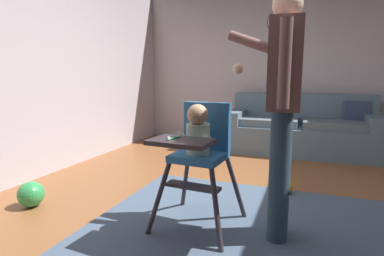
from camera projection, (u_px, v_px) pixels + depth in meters
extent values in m
cube|color=brown|center=(224.00, 212.00, 2.68)|extent=(5.88, 7.20, 0.10)
cube|color=silver|center=(270.00, 62.00, 5.07)|extent=(5.08, 0.06, 2.71)
cube|color=silver|center=(48.00, 55.00, 3.49)|extent=(0.06, 6.20, 2.71)
cube|color=#495B72|center=(245.00, 247.00, 2.02)|extent=(2.38, 2.41, 0.01)
cube|color=slate|center=(300.00, 140.00, 4.53)|extent=(2.06, 0.84, 0.40)
cube|color=slate|center=(302.00, 109.00, 4.77)|extent=(2.06, 0.22, 0.46)
cube|color=slate|center=(237.00, 117.00, 4.81)|extent=(0.20, 0.84, 0.20)
cube|color=slate|center=(375.00, 123.00, 4.15)|extent=(0.20, 0.84, 0.20)
cube|color=slate|center=(269.00, 122.00, 4.60)|extent=(0.82, 0.60, 0.11)
cube|color=slate|center=(334.00, 125.00, 4.29)|extent=(0.82, 0.60, 0.11)
cube|color=#3D4C75|center=(356.00, 113.00, 4.39)|extent=(0.35, 0.17, 0.34)
cylinder|color=#362E34|center=(158.00, 198.00, 2.20)|extent=(0.18, 0.16, 0.52)
cylinder|color=#362E34|center=(216.00, 209.00, 2.02)|extent=(0.16, 0.18, 0.52)
cylinder|color=#362E34|center=(185.00, 180.00, 2.59)|extent=(0.16, 0.18, 0.52)
cylinder|color=#362E34|center=(236.00, 188.00, 2.41)|extent=(0.18, 0.16, 0.52)
cube|color=#2C68A2|center=(199.00, 156.00, 2.26)|extent=(0.38, 0.38, 0.05)
cube|color=#2C68A2|center=(207.00, 126.00, 2.36)|extent=(0.36, 0.10, 0.36)
cube|color=#362E34|center=(181.00, 142.00, 1.97)|extent=(0.42, 0.29, 0.03)
cube|color=#362E34|center=(193.00, 186.00, 2.19)|extent=(0.41, 0.13, 0.02)
cylinder|color=#B4CFB3|center=(198.00, 139.00, 2.22)|extent=(0.18, 0.18, 0.22)
sphere|color=tan|center=(198.00, 115.00, 2.18)|extent=(0.15, 0.15, 0.15)
cylinder|color=#B4CFB3|center=(183.00, 137.00, 2.22)|extent=(0.05, 0.15, 0.10)
cylinder|color=#B4CFB3|center=(210.00, 140.00, 2.14)|extent=(0.05, 0.15, 0.10)
cylinder|color=#38A366|center=(174.00, 138.00, 1.99)|extent=(0.04, 0.13, 0.01)
cube|color=white|center=(168.00, 138.00, 1.94)|extent=(0.02, 0.03, 0.02)
cylinder|color=#304759|center=(280.00, 172.00, 2.17)|extent=(0.14, 0.14, 0.90)
cylinder|color=#304759|center=(279.00, 177.00, 2.06)|extent=(0.14, 0.14, 0.90)
cube|color=brown|center=(285.00, 65.00, 1.99)|extent=(0.23, 0.41, 0.57)
sphere|color=beige|center=(288.00, 5.00, 1.93)|extent=(0.19, 0.19, 0.19)
cylinder|color=brown|center=(261.00, 46.00, 2.19)|extent=(0.48, 0.11, 0.23)
sphere|color=beige|center=(238.00, 69.00, 2.26)|extent=(0.08, 0.08, 0.08)
cylinder|color=brown|center=(285.00, 64.00, 1.77)|extent=(0.07, 0.07, 0.51)
sphere|color=green|center=(31.00, 194.00, 2.66)|extent=(0.22, 0.22, 0.22)
sphere|color=gold|center=(285.00, 186.00, 2.98)|extent=(0.14, 0.14, 0.14)
cube|color=brown|center=(207.00, 116.00, 4.78)|extent=(0.40, 0.40, 0.02)
cylinder|color=brown|center=(193.00, 134.00, 4.72)|extent=(0.04, 0.04, 0.50)
cylinder|color=brown|center=(214.00, 135.00, 4.60)|extent=(0.04, 0.04, 0.50)
cylinder|color=brown|center=(200.00, 130.00, 5.04)|extent=(0.04, 0.04, 0.50)
cylinder|color=brown|center=(220.00, 132.00, 4.92)|extent=(0.04, 0.04, 0.50)
cylinder|color=orange|center=(206.00, 112.00, 4.77)|extent=(0.07, 0.07, 0.10)
cylinder|color=white|center=(278.00, 22.00, 4.88)|extent=(0.33, 0.03, 0.33)
cylinder|color=black|center=(278.00, 22.00, 4.90)|extent=(0.35, 0.02, 0.35)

